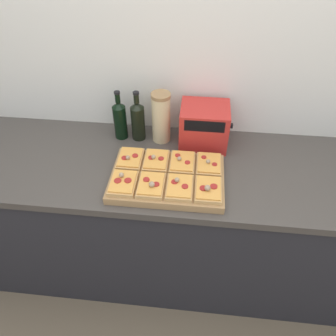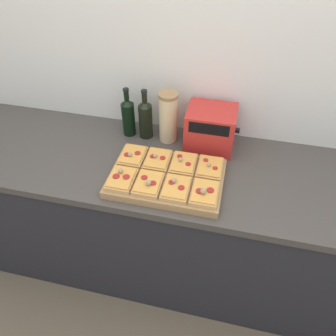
{
  "view_description": "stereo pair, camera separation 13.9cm",
  "coord_description": "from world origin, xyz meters",
  "px_view_note": "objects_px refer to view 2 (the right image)",
  "views": [
    {
      "loc": [
        0.06,
        -0.9,
        2.01
      ],
      "look_at": [
        -0.06,
        0.23,
        0.97
      ],
      "focal_mm": 35.0,
      "sensor_mm": 36.0,
      "label": 1
    },
    {
      "loc": [
        0.19,
        -0.88,
        2.01
      ],
      "look_at": [
        -0.06,
        0.23,
        0.97
      ],
      "focal_mm": 35.0,
      "sensor_mm": 36.0,
      "label": 2
    }
  ],
  "objects_px": {
    "cutting_board": "(167,178)",
    "grain_jar_tall": "(168,117)",
    "olive_oil_bottle": "(128,116)",
    "toaster_oven": "(210,129)",
    "wine_bottle": "(146,118)"
  },
  "relations": [
    {
      "from": "olive_oil_bottle",
      "to": "toaster_oven",
      "type": "xyz_separation_m",
      "value": [
        0.45,
        -0.01,
        -0.0
      ]
    },
    {
      "from": "cutting_board",
      "to": "grain_jar_tall",
      "type": "distance_m",
      "value": 0.36
    },
    {
      "from": "cutting_board",
      "to": "grain_jar_tall",
      "type": "height_order",
      "value": "grain_jar_tall"
    },
    {
      "from": "cutting_board",
      "to": "toaster_oven",
      "type": "bearing_deg",
      "value": 63.4
    },
    {
      "from": "olive_oil_bottle",
      "to": "wine_bottle",
      "type": "height_order",
      "value": "wine_bottle"
    },
    {
      "from": "cutting_board",
      "to": "olive_oil_bottle",
      "type": "relative_size",
      "value": 1.9
    },
    {
      "from": "toaster_oven",
      "to": "olive_oil_bottle",
      "type": "bearing_deg",
      "value": 178.52
    },
    {
      "from": "olive_oil_bottle",
      "to": "grain_jar_tall",
      "type": "relative_size",
      "value": 1.0
    },
    {
      "from": "wine_bottle",
      "to": "grain_jar_tall",
      "type": "bearing_deg",
      "value": 0.0
    },
    {
      "from": "cutting_board",
      "to": "toaster_oven",
      "type": "height_order",
      "value": "toaster_oven"
    },
    {
      "from": "cutting_board",
      "to": "grain_jar_tall",
      "type": "relative_size",
      "value": 1.89
    },
    {
      "from": "wine_bottle",
      "to": "cutting_board",
      "type": "bearing_deg",
      "value": -59.53
    },
    {
      "from": "cutting_board",
      "to": "olive_oil_bottle",
      "type": "xyz_separation_m",
      "value": [
        -0.29,
        0.33,
        0.09
      ]
    },
    {
      "from": "cutting_board",
      "to": "toaster_oven",
      "type": "relative_size",
      "value": 1.95
    },
    {
      "from": "olive_oil_bottle",
      "to": "wine_bottle",
      "type": "distance_m",
      "value": 0.1
    }
  ]
}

